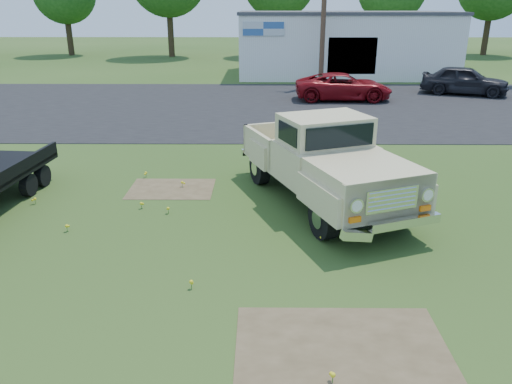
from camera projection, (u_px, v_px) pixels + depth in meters
ground at (243, 250)px, 9.85m from camera, size 140.00×140.00×0.00m
asphalt_lot at (253, 106)px, 23.89m from camera, size 90.00×14.00×0.02m
dirt_patch_a at (342, 349)px, 7.03m from camera, size 3.00×2.00×0.01m
dirt_patch_b at (172, 189)px, 13.15m from camera, size 2.20×1.60×0.01m
commercial_building at (343, 43)px, 34.33m from camera, size 14.20×8.20×4.15m
utility_pole_mid at (324, 4)px, 28.80m from camera, size 1.60×0.30×9.00m
vintage_pickup_truck at (323, 160)px, 11.90m from camera, size 4.31×6.39×2.16m
red_pickup at (343, 87)px, 25.18m from camera, size 4.85×2.29×1.34m
dark_sedan at (464, 80)px, 26.71m from camera, size 4.78×3.30×1.51m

